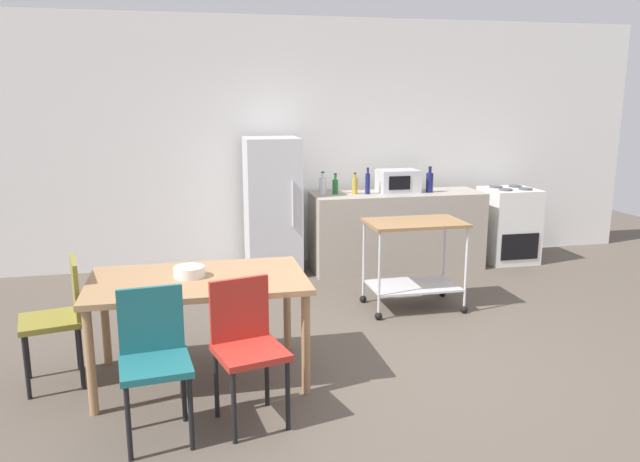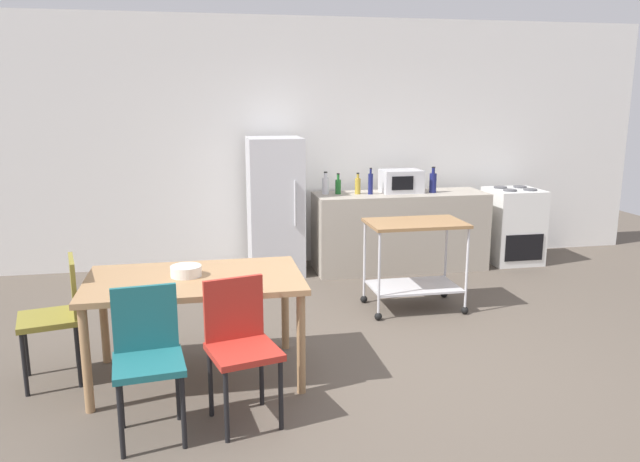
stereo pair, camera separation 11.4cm
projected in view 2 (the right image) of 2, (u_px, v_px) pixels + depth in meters
ground_plane at (393, 366)px, 4.65m from camera, size 12.00×12.00×0.00m
back_wall at (315, 143)px, 7.41m from camera, size 8.40×0.12×2.90m
kitchen_counter at (400, 231)px, 7.21m from camera, size 2.00×0.64×0.90m
dining_table at (195, 288)px, 4.33m from camera, size 1.50×0.90×0.75m
chair_teal at (148, 352)px, 3.61m from camera, size 0.44×0.44×0.89m
chair_olive at (58, 311)px, 4.31m from camera, size 0.48×0.48×0.89m
chair_red at (240, 341)px, 3.79m from camera, size 0.49×0.49×0.89m
stove_oven at (513, 226)px, 7.51m from camera, size 0.60×0.61×0.92m
refrigerator at (275, 206)px, 6.97m from camera, size 0.60×0.63×1.55m
kitchen_cart at (415, 250)px, 5.79m from camera, size 0.91×0.57×0.85m
bottle_wine at (326, 185)px, 7.02m from camera, size 0.08×0.08×0.26m
bottle_sparkling_water at (338, 186)px, 7.04m from camera, size 0.07×0.07×0.24m
bottle_hot_sauce at (358, 185)px, 7.03m from camera, size 0.07×0.07×0.24m
bottle_vinegar at (371, 183)px, 7.01m from camera, size 0.06×0.06×0.30m
microwave at (401, 181)px, 7.16m from camera, size 0.46×0.35×0.26m
bottle_soy_sauce at (433, 182)px, 7.12m from camera, size 0.08×0.08×0.30m
fruit_bowl at (186, 271)px, 4.33m from camera, size 0.22×0.22×0.07m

